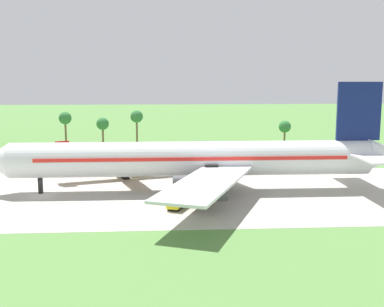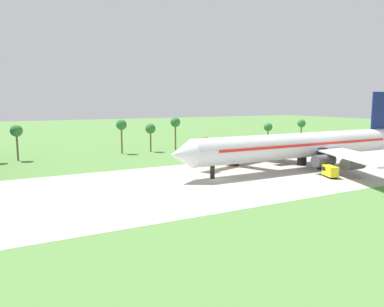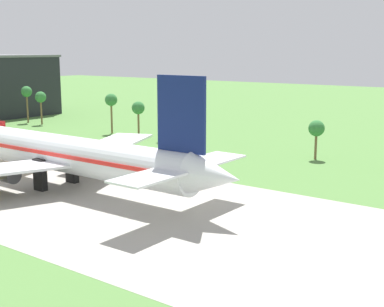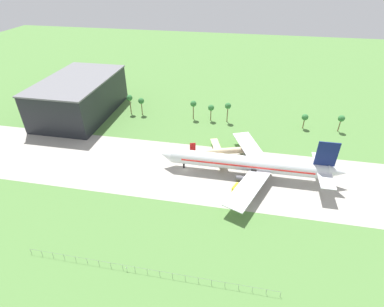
{
  "view_description": "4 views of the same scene",
  "coord_description": "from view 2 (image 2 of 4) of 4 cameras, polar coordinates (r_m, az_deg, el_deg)",
  "views": [
    {
      "loc": [
        22.05,
        -87.07,
        21.26
      ],
      "look_at": [
        27.58,
        1.49,
        7.22
      ],
      "focal_mm": 45.0,
      "sensor_mm": 36.0,
      "label": 1
    },
    {
      "loc": [
        -45.31,
        -70.36,
        17.66
      ],
      "look_at": [
        -5.93,
        1.49,
        6.22
      ],
      "focal_mm": 35.0,
      "sensor_mm": 36.0,
      "label": 2
    },
    {
      "loc": [
        105.79,
        -58.72,
        23.98
      ],
      "look_at": [
        61.1,
        1.49,
        9.47
      ],
      "focal_mm": 50.0,
      "sensor_mm": 36.0,
      "label": 3
    },
    {
      "loc": [
        24.31,
        -108.41,
        81.93
      ],
      "look_at": [
        2.59,
        5.0,
        6.0
      ],
      "focal_mm": 28.0,
      "sensor_mm": 36.0,
      "label": 4
    }
  ],
  "objects": [
    {
      "name": "palm_tree_row",
      "position": [
        134.15,
        -4.66,
        4.09
      ],
      "size": [
        125.79,
        3.6,
        12.25
      ],
      "color": "brown",
      "rests_on": "ground_plane"
    },
    {
      "name": "taxiway_strip",
      "position": [
        85.53,
        3.98,
        -3.98
      ],
      "size": [
        320.0,
        44.0,
        0.02
      ],
      "color": "#A8A399",
      "rests_on": "ground_plane"
    },
    {
      "name": "baggage_tug",
      "position": [
        93.32,
        20.27,
        -2.55
      ],
      "size": [
        3.54,
        4.91,
        2.71
      ],
      "color": "black",
      "rests_on": "ground_plane"
    },
    {
      "name": "ground_plane",
      "position": [
        85.53,
        3.98,
        -3.99
      ],
      "size": [
        600.0,
        600.0,
        0.0
      ],
      "primitive_type": "plane",
      "color": "#517F3D"
    },
    {
      "name": "jet_airliner",
      "position": [
        104.27,
        17.27,
        1.26
      ],
      "size": [
        80.34,
        60.67,
        20.5
      ],
      "color": "white",
      "rests_on": "ground_plane"
    },
    {
      "name": "regional_aircraft",
      "position": [
        104.04,
        6.38,
        -0.28
      ],
      "size": [
        27.9,
        25.39,
        8.68
      ],
      "color": "beige",
      "rests_on": "ground_plane"
    }
  ]
}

